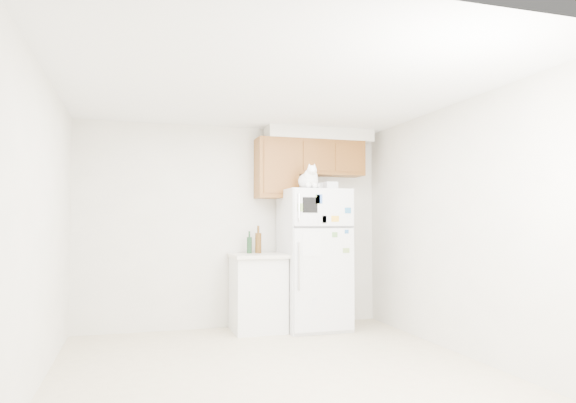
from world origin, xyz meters
name	(u,v)px	position (x,y,z in m)	size (l,w,h in m)	color
ground_plane	(276,372)	(0.00, 0.00, -0.01)	(3.80, 4.00, 0.01)	beige
room_shell	(282,182)	(0.12, 0.24, 1.67)	(3.84, 4.04, 2.52)	silver
refrigerator	(314,259)	(0.92, 1.61, 0.85)	(0.76, 0.78, 1.70)	white
base_counter	(258,292)	(0.23, 1.68, 0.46)	(0.64, 0.64, 0.92)	white
cat	(309,179)	(0.78, 1.37, 1.81)	(0.28, 0.41, 0.29)	white
storage_box_back	(320,187)	(1.06, 1.77, 1.75)	(0.18, 0.13, 0.10)	white
storage_box_front	(331,186)	(1.09, 1.46, 1.74)	(0.15, 0.11, 0.09)	white
bottle_green	(249,242)	(0.16, 1.82, 1.06)	(0.06, 0.06, 0.27)	#19381E
bottle_amber	(258,239)	(0.27, 1.83, 1.09)	(0.08, 0.08, 0.34)	#593814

